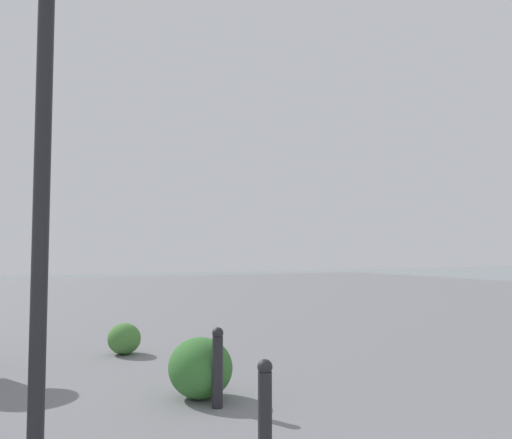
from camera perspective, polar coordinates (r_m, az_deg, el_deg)
name	(u,v)px	position (r m, az deg, el deg)	size (l,w,h in m)	color
lamppost	(44,114)	(4.98, -22.27, 10.63)	(0.98, 0.28, 4.49)	#232328
bollard_near	(265,407)	(4.65, 0.99, -19.91)	(0.13, 0.13, 0.84)	#232328
bollard_mid	(218,366)	(6.09, -4.24, -15.70)	(0.13, 0.13, 0.89)	#232328
shrub_low	(124,339)	(9.38, -14.26, -12.55)	(0.62, 0.56, 0.53)	#477F38
shrub_wide	(200,368)	(6.50, -6.13, -15.87)	(0.84, 0.76, 0.72)	#387533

